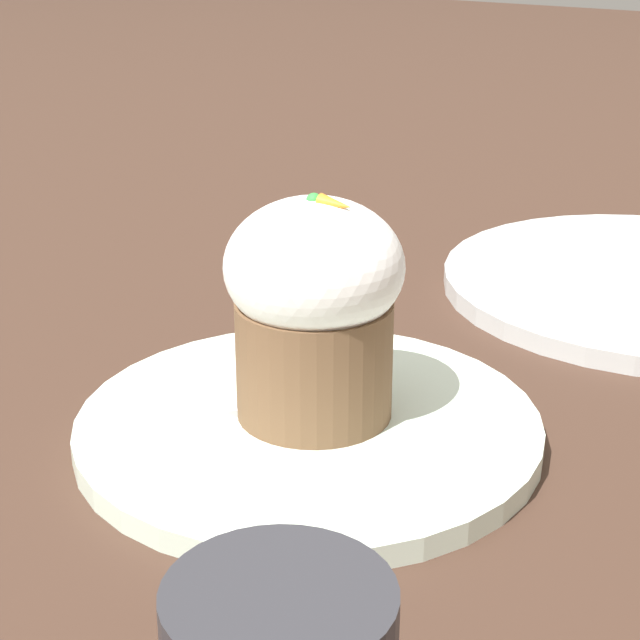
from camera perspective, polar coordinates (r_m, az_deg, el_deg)
name	(u,v)px	position (r m, az deg, el deg)	size (l,w,h in m)	color
ground_plane	(309,438)	(0.54, -0.62, -6.32)	(4.00, 4.00, 0.00)	#3D281E
dessert_plate	(308,428)	(0.54, -0.62, -5.76)	(0.23, 0.23, 0.01)	silver
carrot_cake	(320,307)	(0.52, 0.00, 0.71)	(0.09, 0.09, 0.12)	brown
spoon	(293,406)	(0.54, -1.44, -4.59)	(0.11, 0.09, 0.01)	#B7B7BC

